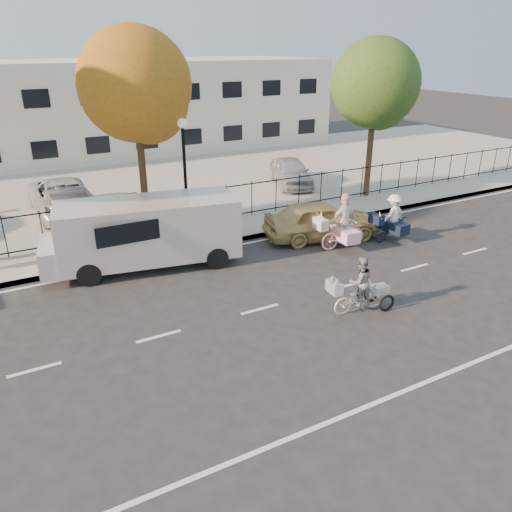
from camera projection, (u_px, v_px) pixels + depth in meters
ground at (260, 309)px, 14.23m from camera, size 120.00×120.00×0.00m
road_markings at (260, 309)px, 14.23m from camera, size 60.00×9.52×0.01m
curb at (193, 248)px, 18.28m from camera, size 60.00×0.10×0.15m
sidewalk at (183, 239)px, 19.12m from camera, size 60.00×2.20×0.15m
parking_lot at (122, 186)px, 26.31m from camera, size 60.00×15.60×0.15m
iron_fence at (172, 211)px, 19.69m from camera, size 58.00×0.06×1.50m
building at (78, 109)px, 33.23m from camera, size 34.00×10.00×6.00m
lamppost at (184, 156)px, 18.72m from camera, size 0.36×0.36×4.33m
street_sign at (127, 208)px, 18.35m from camera, size 0.85×0.06×1.80m
zebra_trike at (360, 291)px, 13.90m from camera, size 1.93×0.81×1.65m
unicorn_bike at (343, 229)px, 18.18m from camera, size 2.09×1.46×2.09m
bull_bike at (392, 222)px, 19.02m from camera, size 1.95×1.34×1.80m
white_van at (146, 231)px, 16.55m from camera, size 6.70×3.15×2.27m
gold_sedan at (321, 220)px, 19.12m from camera, size 4.70×2.76×1.50m
lot_car_b at (64, 198)px, 21.39m from camera, size 2.54×5.25×1.44m
lot_car_c at (69, 208)px, 20.28m from camera, size 1.69×4.15×1.34m
lot_car_d at (291, 172)px, 25.86m from camera, size 2.89×4.46×1.41m
tree_mid at (139, 90)px, 18.52m from camera, size 4.20×4.20×7.70m
tree_east at (377, 88)px, 22.62m from camera, size 4.00×4.00×7.34m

